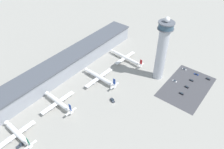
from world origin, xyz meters
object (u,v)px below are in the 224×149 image
Objects in this scene: airplane_gate_bravo at (59,102)px; car_green_van at (175,81)px; car_yellow_taxi at (191,80)px; car_silver_sedan at (196,74)px; car_grey_coupe at (181,94)px; airplane_gate_alpha at (18,134)px; car_maroon_suv at (184,69)px; car_red_hatchback at (187,87)px; control_tower at (162,49)px; car_white_wagon at (208,79)px; airplane_gate_charlie at (100,77)px; service_truck_catering at (112,100)px; airplane_gate_delta at (126,58)px; service_truck_fuel at (20,145)px.

car_green_van is (98.35, -68.77, -4.14)m from airplane_gate_bravo.
car_yellow_taxi is (110.38, -82.18, -4.11)m from airplane_gate_bravo.
airplane_gate_bravo is at bearing 146.33° from car_silver_sedan.
car_silver_sedan is at bearing 0.30° from car_grey_coupe.
airplane_gate_alpha is at bearing -179.09° from airplane_gate_bravo.
car_maroon_suv is 29.56m from car_red_hatchback.
control_tower is 48.82m from car_maroon_suv.
car_maroon_suv reaches higher than car_white_wagon.
car_red_hatchback is (97.52, -82.56, -4.04)m from airplane_gate_bravo.
airplane_gate_alpha is 179.64m from car_maroon_suv.
car_yellow_taxi is 13.08m from car_silver_sedan.
car_green_van is at bearing -52.39° from airplane_gate_charlie.
car_white_wagon is at bearing -50.42° from airplane_gate_charlie.
car_maroon_suv is 26.80m from car_white_wagon.
airplane_gate_alpha is 7.49× the size of car_green_van.
airplane_gate_alpha is 5.69× the size of service_truck_catering.
airplane_gate_charlie is 8.88× the size of car_green_van.
airplane_gate_delta is 9.56× the size of car_grey_coupe.
service_truck_fuel is (-4.03, -8.10, -3.56)m from airplane_gate_alpha.
car_maroon_suv is (29.50, -17.62, -34.68)m from control_tower.
control_tower is at bearing -93.74° from airplane_gate_delta.
airplane_gate_bravo is at bearing 10.59° from service_truck_fuel.
control_tower reaches higher than airplane_gate_bravo.
car_maroon_suv is 25.05m from car_green_van.
car_yellow_taxi is (16.48, -31.52, -34.70)m from control_tower.
car_maroon_suv is 13.96m from car_silver_sedan.
car_yellow_taxi is at bearing -27.99° from airplane_gate_alpha.
car_yellow_taxi is at bearing 0.60° from car_grey_coupe.
car_red_hatchback is at bearing -58.21° from airplane_gate_charlie.
service_truck_catering reaches higher than car_grey_coupe.
car_red_hatchback is at bearing -30.23° from airplane_gate_alpha.
car_yellow_taxi is (-13.26, 12.90, -0.01)m from car_white_wagon.
service_truck_fuel is at bearing 152.96° from car_red_hatchback.
airplane_gate_delta is 10.73× the size of car_red_hatchback.
airplane_gate_delta is 67.70m from service_truck_catering.
airplane_gate_delta is at bearing 91.45° from car_green_van.
airplane_gate_alpha is at bearing 159.94° from control_tower.
car_silver_sedan is (25.11, -13.48, -0.00)m from car_green_van.
control_tower is 49.69m from car_yellow_taxi.
service_truck_catering is 1.30× the size of car_grey_coupe.
service_truck_catering is (78.47, -34.47, -3.40)m from airplane_gate_alpha.
service_truck_fuel reaches higher than car_silver_sedan.
service_truck_fuel is at bearing 156.69° from car_silver_sedan.
control_tower is at bearing 123.81° from car_white_wagon.
car_red_hatchback is 12.18m from car_grey_coupe.
airplane_gate_alpha is 7.40× the size of car_grey_coupe.
airplane_gate_delta is (46.50, -0.21, -0.51)m from airplane_gate_charlie.
airplane_gate_alpha is at bearing 176.52° from airplane_gate_charlie.
car_green_van is at bearing -28.12° from service_truck_catering.
service_truck_fuel reaches higher than car_green_van.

